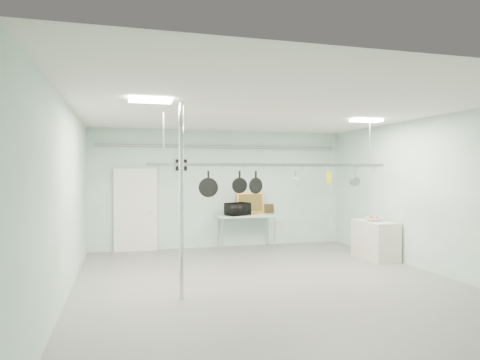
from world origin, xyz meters
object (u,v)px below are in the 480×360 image
object	(u,v)px
microwave	(238,209)
skillet_right	(256,182)
chrome_pole	(181,201)
prep_table	(246,217)
side_cabinet	(375,240)
coffee_canister	(246,211)
skillet_mid	(240,182)
pot_rack	(274,163)
fruit_bowl	(374,219)
skillet_left	(208,184)

from	to	relation	value
microwave	skillet_right	size ratio (longest dim) A/B	1.47
chrome_pole	prep_table	bearing A→B (deg)	61.29
side_cabinet	skillet_right	size ratio (longest dim) A/B	2.91
side_cabinet	coffee_canister	world-z (taller)	coffee_canister
skillet_mid	pot_rack	bearing A→B (deg)	1.45
pot_rack	chrome_pole	bearing A→B (deg)	-154.65
chrome_pole	skillet_mid	distance (m)	1.54
fruit_bowl	skillet_mid	world-z (taller)	skillet_mid
skillet_mid	microwave	bearing A→B (deg)	77.10
side_cabinet	skillet_mid	xyz separation A→B (m)	(-3.63, -1.10, 1.43)
chrome_pole	skillet_mid	xyz separation A→B (m)	(1.22, 0.90, 0.28)
skillet_right	prep_table	bearing A→B (deg)	58.23
prep_table	side_cabinet	bearing A→B (deg)	-40.79
prep_table	skillet_left	xyz separation A→B (m)	(-1.68, -3.30, 1.01)
prep_table	side_cabinet	world-z (taller)	prep_table
chrome_pole	prep_table	distance (m)	4.85
side_cabinet	pot_rack	bearing A→B (deg)	-159.55
prep_table	skillet_mid	world-z (taller)	skillet_mid
chrome_pole	side_cabinet	bearing A→B (deg)	22.41
skillet_mid	fruit_bowl	bearing A→B (deg)	18.46
side_cabinet	skillet_right	distance (m)	3.77
coffee_canister	chrome_pole	bearing A→B (deg)	-119.17
pot_rack	microwave	size ratio (longest dim) A/B	7.89
skillet_left	skillet_mid	xyz separation A→B (m)	(0.60, 0.00, 0.05)
coffee_canister	skillet_mid	world-z (taller)	skillet_mid
fruit_bowl	side_cabinet	bearing A→B (deg)	4.74
prep_table	skillet_left	size ratio (longest dim) A/B	3.23
coffee_canister	fruit_bowl	size ratio (longest dim) A/B	0.57
chrome_pole	coffee_canister	world-z (taller)	chrome_pole
skillet_mid	skillet_right	world-z (taller)	same
skillet_left	pot_rack	bearing A→B (deg)	14.13
side_cabinet	microwave	xyz separation A→B (m)	(-2.81, 2.09, 0.62)
microwave	coffee_canister	size ratio (longest dim) A/B	2.83
microwave	fruit_bowl	xyz separation A→B (m)	(2.77, -2.10, -0.13)
prep_table	coffee_canister	bearing A→B (deg)	-102.57
chrome_pole	prep_table	world-z (taller)	chrome_pole
prep_table	microwave	world-z (taller)	microwave
chrome_pole	skillet_left	distance (m)	1.12
microwave	fruit_bowl	world-z (taller)	microwave
fruit_bowl	coffee_canister	bearing A→B (deg)	140.70
skillet_mid	chrome_pole	bearing A→B (deg)	-142.11
chrome_pole	skillet_left	size ratio (longest dim) A/B	6.46
skillet_left	side_cabinet	bearing A→B (deg)	28.70
microwave	skillet_right	bearing A→B (deg)	58.83
microwave	skillet_left	world-z (taller)	skillet_left
coffee_canister	fruit_bowl	world-z (taller)	coffee_canister
side_cabinet	skillet_right	world-z (taller)	skillet_right
pot_rack	fruit_bowl	xyz separation A→B (m)	(2.90, 1.10, -1.28)
prep_table	fruit_bowl	bearing A→B (deg)	-41.36
side_cabinet	skillet_left	world-z (taller)	skillet_left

